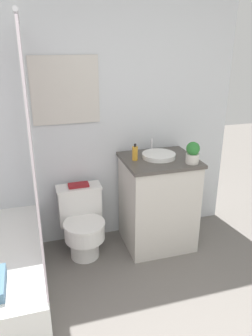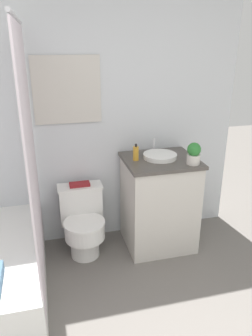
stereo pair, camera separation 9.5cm
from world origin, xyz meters
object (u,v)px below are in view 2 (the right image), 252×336
Objects in this scene: soap_bottle at (136,153)px; potted_plant at (194,153)px; toilet at (83,222)px; book_on_tank at (80,184)px; sink at (160,156)px.

potted_plant is at bearing -25.58° from soap_bottle.
toilet is 0.34m from book_on_tank.
sink is 1.83× the size of book_on_tank.
soap_bottle is 0.59m from book_on_tank.
book_on_tank reaches higher than toilet.
book_on_tank is at bearing 168.97° from sink.
book_on_tank is (-0.71, 0.14, -0.26)m from sink.
sink is at bearing 0.10° from soap_bottle.
toilet is at bearing 178.07° from soap_bottle.
soap_bottle is 0.49m from potted_plant.
sink is 1.78× the size of potted_plant.
sink is 0.23m from soap_bottle.
sink reaches higher than book_on_tank.
sink is (0.71, -0.02, 0.58)m from toilet.
soap_bottle reaches higher than toilet.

